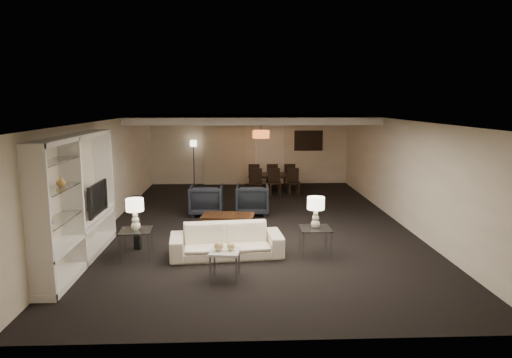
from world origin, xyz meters
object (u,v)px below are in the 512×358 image
object	(u,v)px
chair_fm	(272,176)
chair_fr	(289,175)
chair_nl	(256,182)
armchair_left	(206,200)
chair_fl	(254,176)
chair_nm	(275,182)
floor_lamp	(194,163)
table_lamp_left	(135,214)
dining_table	(273,183)
floor_speaker	(137,223)
pendant_light	(261,134)
table_lamp_right	(316,213)
sofa	(226,241)
vase_amber	(61,182)
chair_nr	(294,182)
marble_table	(225,264)
coffee_table	(228,224)
armchair_right	(252,199)
side_table_left	(136,244)
side_table_right	(315,242)
vase_blue	(48,221)

from	to	relation	value
chair_fm	chair_fr	world-z (taller)	same
chair_nl	armchair_left	bearing A→B (deg)	-114.82
chair_nl	chair_fl	size ratio (longest dim) A/B	1.00
chair_nl	chair_fr	xyz separation A→B (m)	(1.20, 1.30, 0.00)
chair_nm	floor_lamp	xyz separation A→B (m)	(-2.70, 1.84, 0.38)
table_lamp_left	dining_table	distance (m)	7.09
floor_speaker	dining_table	distance (m)	6.66
pendant_light	table_lamp_right	xyz separation A→B (m)	(0.74, -5.84, -1.08)
armchair_left	chair_fl	size ratio (longest dim) A/B	1.02
sofa	chair_nm	xyz separation A→B (m)	(1.39, 5.70, 0.11)
vase_amber	dining_table	bearing A→B (deg)	61.10
sofa	chair_nl	xyz separation A→B (m)	(0.79, 5.70, 0.11)
chair_nl	chair_nr	bearing A→B (deg)	5.25
marble_table	table_lamp_left	bearing A→B (deg)	147.09
coffee_table	marble_table	world-z (taller)	marble_table
pendant_light	marble_table	distance (m)	7.21
floor_speaker	floor_lamp	world-z (taller)	floor_lamp
armchair_right	dining_table	size ratio (longest dim) A/B	0.53
side_table_left	chair_fl	xyz separation A→B (m)	(2.49, 7.00, 0.15)
dining_table	chair_nm	world-z (taller)	chair_nm
side_table_right	marble_table	size ratio (longest dim) A/B	1.20
floor_speaker	side_table_left	bearing A→B (deg)	-72.12
table_lamp_left	chair_fl	size ratio (longest dim) A/B	0.71
dining_table	chair_fr	size ratio (longest dim) A/B	1.92
table_lamp_left	table_lamp_right	size ratio (longest dim) A/B	1.00
sofa	side_table_left	bearing A→B (deg)	174.50
pendant_light	floor_lamp	bearing A→B (deg)	143.18
chair_fl	floor_speaker	bearing A→B (deg)	72.45
coffee_table	armchair_left	size ratio (longest dim) A/B	1.34
coffee_table	table_lamp_right	xyz separation A→B (m)	(1.70, -1.60, 0.63)
coffee_table	chair_nl	xyz separation A→B (m)	(0.79, 4.10, 0.21)
side_table_left	floor_lamp	bearing A→B (deg)	87.04
vase_blue	chair_fr	size ratio (longest dim) A/B	0.19
sofa	side_table_left	distance (m)	1.70
armchair_left	chair_nr	bearing A→B (deg)	-136.41
table_lamp_left	floor_speaker	world-z (taller)	table_lamp_left
chair_nr	chair_fl	xyz separation A→B (m)	(-1.20, 1.30, 0.00)
side_table_left	vase_blue	xyz separation A→B (m)	(-0.95, -1.58, 0.87)
floor_lamp	vase_amber	bearing A→B (deg)	-98.94
coffee_table	table_lamp_right	bearing A→B (deg)	-43.26
armchair_left	chair_nl	size ratio (longest dim) A/B	1.02
coffee_table	armchair_left	world-z (taller)	armchair_left
chair_nm	chair_fm	xyz separation A→B (m)	(0.00, 1.30, 0.00)
armchair_right	sofa	bearing A→B (deg)	81.76
armchair_left	chair_fl	bearing A→B (deg)	-109.84
sofa	chair_fr	distance (m)	7.28
table_lamp_right	marble_table	size ratio (longest dim) A/B	1.24
pendant_light	chair_fl	xyz separation A→B (m)	(-0.17, 1.16, -1.50)
side_table_right	chair_nr	bearing A→B (deg)	87.08
sofa	table_lamp_right	world-z (taller)	table_lamp_right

